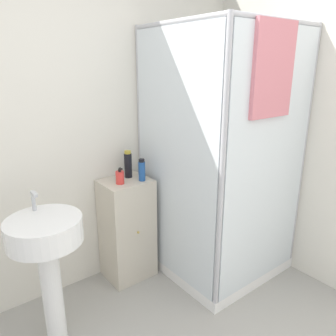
{
  "coord_description": "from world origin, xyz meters",
  "views": [
    {
      "loc": [
        -0.77,
        -0.63,
        1.74
      ],
      "look_at": [
        0.58,
        1.1,
        1.04
      ],
      "focal_mm": 35.0,
      "sensor_mm": 36.0,
      "label": 1
    }
  ],
  "objects_px": {
    "shampoo_bottle_tall_black": "(128,164)",
    "sink": "(47,248)",
    "shampoo_bottle_blue": "(142,170)",
    "soap_dispenser": "(120,177)"
  },
  "relations": [
    {
      "from": "shampoo_bottle_tall_black",
      "to": "sink",
      "type": "bearing_deg",
      "value": -155.94
    },
    {
      "from": "sink",
      "to": "shampoo_bottle_blue",
      "type": "xyz_separation_m",
      "value": [
        0.85,
        0.22,
        0.27
      ]
    },
    {
      "from": "sink",
      "to": "soap_dispenser",
      "type": "bearing_deg",
      "value": 21.64
    },
    {
      "from": "soap_dispenser",
      "to": "shampoo_bottle_blue",
      "type": "relative_size",
      "value": 0.74
    },
    {
      "from": "shampoo_bottle_blue",
      "to": "shampoo_bottle_tall_black",
      "type": "bearing_deg",
      "value": 106.93
    },
    {
      "from": "soap_dispenser",
      "to": "shampoo_bottle_tall_black",
      "type": "height_order",
      "value": "shampoo_bottle_tall_black"
    },
    {
      "from": "sink",
      "to": "soap_dispenser",
      "type": "xyz_separation_m",
      "value": [
        0.67,
        0.27,
        0.24
      ]
    },
    {
      "from": "soap_dispenser",
      "to": "shampoo_bottle_tall_black",
      "type": "relative_size",
      "value": 0.59
    },
    {
      "from": "soap_dispenser",
      "to": "shampoo_bottle_tall_black",
      "type": "xyz_separation_m",
      "value": [
        0.13,
        0.09,
        0.06
      ]
    },
    {
      "from": "sink",
      "to": "shampoo_bottle_tall_black",
      "type": "xyz_separation_m",
      "value": [
        0.81,
        0.36,
        0.3
      ]
    }
  ]
}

